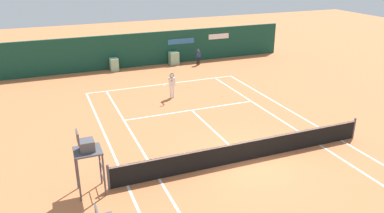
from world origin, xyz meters
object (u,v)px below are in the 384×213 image
at_px(ball_kid_left_post, 198,56).
at_px(tennis_ball_near_service_line, 222,96).
at_px(player_on_baseline, 172,84).
at_px(tennis_ball_by_sideline, 189,87).
at_px(umpire_chair, 87,151).

relative_size(ball_kid_left_post, tennis_ball_near_service_line, 19.43).
height_order(player_on_baseline, tennis_ball_by_sideline, player_on_baseline).
relative_size(tennis_ball_by_sideline, tennis_ball_near_service_line, 1.00).
bearing_deg(tennis_ball_by_sideline, ball_kid_left_post, 60.76).
bearing_deg(tennis_ball_near_service_line, ball_kid_left_post, 78.58).
bearing_deg(ball_kid_left_post, tennis_ball_by_sideline, 62.90).
distance_m(ball_kid_left_post, tennis_ball_by_sideline, 5.93).
xyz_separation_m(player_on_baseline, tennis_ball_by_sideline, (1.73, 1.54, -0.91)).
height_order(umpire_chair, player_on_baseline, umpire_chair).
xyz_separation_m(ball_kid_left_post, tennis_ball_by_sideline, (-2.88, -5.14, -0.73)).
bearing_deg(ball_kid_left_post, player_on_baseline, 57.55).
xyz_separation_m(umpire_chair, tennis_ball_by_sideline, (8.04, 10.28, -1.74)).
height_order(umpire_chair, ball_kid_left_post, umpire_chair).
height_order(ball_kid_left_post, tennis_ball_by_sideline, ball_kid_left_post).
bearing_deg(player_on_baseline, ball_kid_left_post, -129.30).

